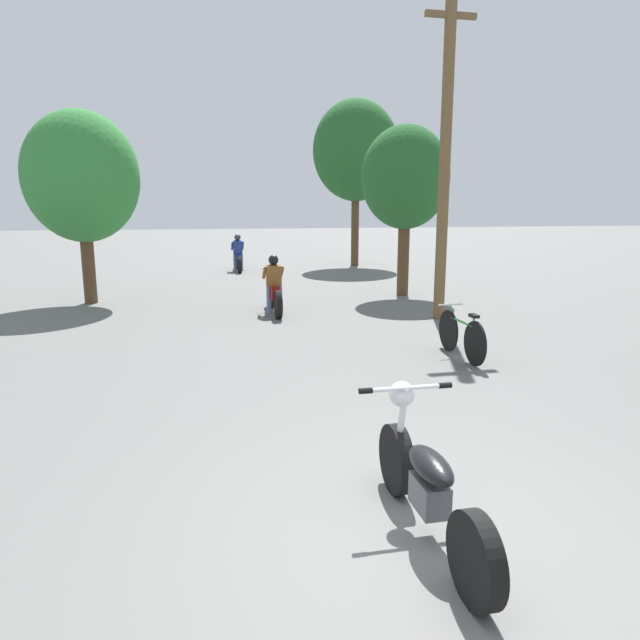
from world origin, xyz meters
The scene contains 9 objects.
ground_plane centered at (0.00, 0.00, 0.00)m, with size 120.00×120.00×0.00m, color #60605E.
utility_pole centered at (3.55, 8.13, 3.52)m, with size 1.10×0.24×6.86m.
roadside_tree_right_near centered at (3.93, 11.51, 3.19)m, with size 2.42×2.18×4.62m.
roadside_tree_right_far centered at (4.77, 19.64, 4.65)m, with size 3.51×3.16×6.69m.
roadside_tree_left centered at (-4.41, 11.92, 3.16)m, with size 2.81×2.53×4.79m.
motorcycle_foreground centered at (-0.02, 0.16, 0.42)m, with size 0.79×2.08×1.04m.
motorcycle_rider_lead centered at (0.05, 9.53, 0.52)m, with size 0.50×2.02×1.36m.
motorcycle_rider_far centered at (-0.17, 18.59, 0.54)m, with size 0.50×2.05×1.41m.
bicycle_parked centered at (2.54, 4.91, 0.38)m, with size 0.44×1.70×0.83m.
Camera 1 is at (-1.62, -3.54, 2.47)m, focal length 32.00 mm.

